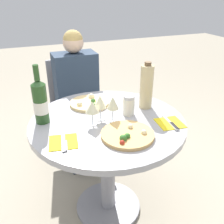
% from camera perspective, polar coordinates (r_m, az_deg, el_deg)
% --- Properties ---
extents(ground_plane, '(12.00, 12.00, 0.00)m').
position_cam_1_polar(ground_plane, '(2.00, -0.87, -20.76)').
color(ground_plane, '#9E937F').
rests_on(ground_plane, ground).
extents(dining_table, '(0.96, 0.96, 0.74)m').
position_cam_1_polar(dining_table, '(1.62, -1.01, -6.64)').
color(dining_table, gray).
rests_on(dining_table, ground_plane).
extents(chair_behind_diner, '(0.43, 0.43, 0.89)m').
position_cam_1_polar(chair_behind_diner, '(2.40, -8.32, 0.77)').
color(chair_behind_diner, slate).
rests_on(chair_behind_diner, ground_plane).
extents(seated_diner, '(0.36, 0.45, 1.17)m').
position_cam_1_polar(seated_diner, '(2.24, -7.49, 1.02)').
color(seated_diner, '#28384C').
rests_on(seated_diner, ground_plane).
extents(pizza_large, '(0.30, 0.30, 0.05)m').
position_cam_1_polar(pizza_large, '(1.37, 3.58, -5.18)').
color(pizza_large, tan).
rests_on(pizza_large, dining_table).
extents(pizza_small_far, '(0.27, 0.27, 0.05)m').
position_cam_1_polar(pizza_small_far, '(1.74, -5.22, 2.07)').
color(pizza_small_far, '#E5C17F').
rests_on(pizza_small_far, dining_table).
extents(wine_bottle, '(0.09, 0.09, 0.35)m').
position_cam_1_polar(wine_bottle, '(1.52, -16.07, 2.26)').
color(wine_bottle, '#23471E').
rests_on(wine_bottle, dining_table).
extents(tall_carafe, '(0.09, 0.09, 0.31)m').
position_cam_1_polar(tall_carafe, '(1.66, 7.88, 5.77)').
color(tall_carafe, tan).
rests_on(tall_carafe, dining_table).
extents(sugar_shaker, '(0.07, 0.07, 0.13)m').
position_cam_1_polar(sugar_shaker, '(1.58, 3.85, 1.53)').
color(sugar_shaker, silver).
rests_on(sugar_shaker, dining_table).
extents(wine_glass_front_left, '(0.08, 0.08, 0.15)m').
position_cam_1_polar(wine_glass_front_left, '(1.44, -4.55, 1.07)').
color(wine_glass_front_left, silver).
rests_on(wine_glass_front_left, dining_table).
extents(wine_glass_center, '(0.07, 0.07, 0.16)m').
position_cam_1_polar(wine_glass_center, '(1.50, -2.74, 2.27)').
color(wine_glass_center, silver).
rests_on(wine_glass_center, dining_table).
extents(wine_glass_front_right, '(0.07, 0.07, 0.16)m').
position_cam_1_polar(wine_glass_front_right, '(1.48, 0.18, 2.00)').
color(wine_glass_front_right, silver).
rests_on(wine_glass_front_right, dining_table).
extents(place_setting_left, '(0.17, 0.19, 0.01)m').
position_cam_1_polar(place_setting_left, '(1.35, -11.02, -6.75)').
color(place_setting_left, yellow).
rests_on(place_setting_left, dining_table).
extents(place_setting_right, '(0.17, 0.19, 0.01)m').
position_cam_1_polar(place_setting_right, '(1.54, 13.14, -2.48)').
color(place_setting_right, yellow).
rests_on(place_setting_right, dining_table).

